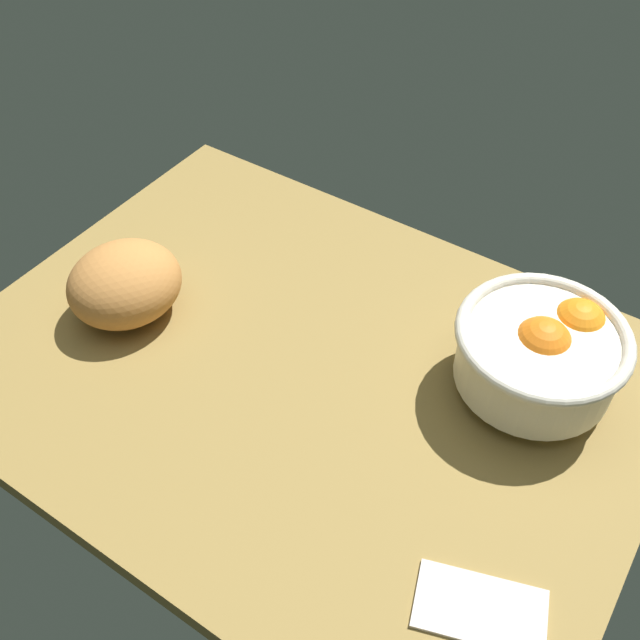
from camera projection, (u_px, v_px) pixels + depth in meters
ground_plane at (303, 375)px, 92.46cm from camera, size 83.84×62.77×3.00cm
fruit_bowl at (542, 351)px, 84.70cm from camera, size 19.97×19.97×10.97cm
bread_loaf at (125, 284)px, 94.64cm from camera, size 17.73×18.55×9.79cm
napkin_folded at (481, 608)px, 70.20cm from camera, size 14.03×10.49×0.89cm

